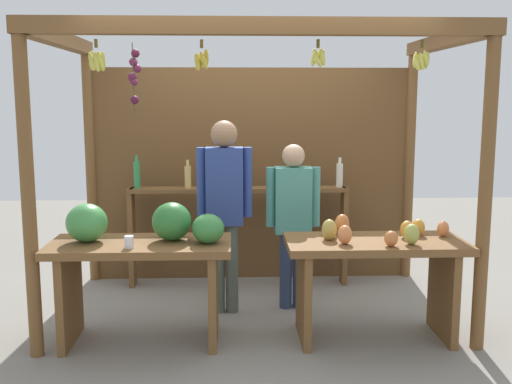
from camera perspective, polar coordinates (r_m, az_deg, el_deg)
The scene contains 7 objects.
ground_plane at distance 5.56m, azimuth -0.08°, elevation -10.91°, with size 12.00×12.00×0.00m, color gray.
market_stall at distance 5.72m, azimuth -0.29°, elevation 4.07°, with size 3.42×2.02×2.43m.
fruit_counter_left at distance 4.72m, azimuth -10.75°, elevation -5.57°, with size 1.39×0.64×1.09m.
fruit_counter_right at distance 4.82m, azimuth 11.15°, elevation -6.62°, with size 1.39×0.64×0.96m.
bottle_shelf_unit at distance 6.05m, azimuth -1.66°, elevation -1.61°, with size 2.19×0.22×1.33m.
vendor_man at distance 5.22m, azimuth -2.99°, elevation -0.59°, with size 0.48×0.23×1.70m.
vendor_woman at distance 5.36m, azimuth 3.51°, elevation -1.93°, with size 0.48×0.20×1.48m.
Camera 1 is at (-0.20, -5.23, 1.88)m, focal length 42.29 mm.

